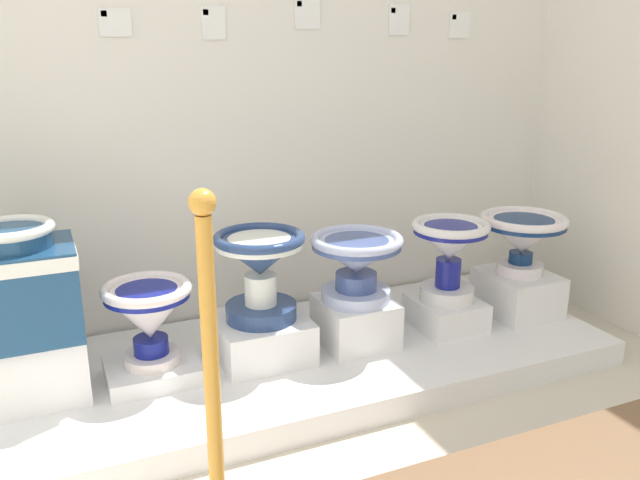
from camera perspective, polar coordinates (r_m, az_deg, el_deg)
The scene contains 19 objects.
wall_back at distance 3.13m, azimuth -5.21°, elevation 19.92°, with size 3.48×0.06×3.14m, color white.
display_platform at distance 2.92m, azimuth -0.79°, elevation -10.44°, with size 2.64×1.03×0.11m, color white.
plinth_block_squat_floral at distance 2.68m, azimuth -24.13°, elevation -10.23°, with size 0.40×0.29×0.26m, color white.
antique_toilet_squat_floral at distance 2.55m, azimuth -25.04°, elevation -3.25°, with size 0.41×0.35×0.42m.
plinth_block_slender_white at distance 2.72m, azimuth -14.45°, elevation -11.04°, with size 0.36×0.30×0.07m, color white.
antique_toilet_slender_white at distance 2.61m, azimuth -14.85°, elevation -6.11°, with size 0.35×0.35×0.33m.
plinth_block_pale_glazed at distance 2.79m, azimuth -5.13°, elevation -8.54°, with size 0.38×0.37×0.18m, color white.
antique_toilet_pale_glazed at distance 2.67m, azimuth -5.31°, elevation -1.96°, with size 0.38×0.38×0.37m.
plinth_block_broad_patterned at distance 2.91m, azimuth 3.13°, elevation -7.15°, with size 0.31×0.32×0.20m, color white.
antique_toilet_broad_patterned at distance 2.80m, azimuth 3.22°, elevation -1.60°, with size 0.40×0.40×0.30m.
plinth_block_leftmost at distance 3.14m, azimuth 10.98°, elevation -6.29°, with size 0.29×0.32×0.13m, color white.
antique_toilet_leftmost at distance 3.03m, azimuth 11.32°, elevation -0.55°, with size 0.36×0.36×0.38m.
plinth_block_central_ornate at distance 3.37m, azimuth 16.95°, elevation -4.45°, with size 0.32×0.36×0.20m, color white.
antique_toilet_central_ornate at distance 3.28m, azimuth 17.39°, elevation 0.52°, with size 0.41×0.41×0.30m.
info_placard_second at distance 2.95m, azimuth -17.59°, elevation 17.79°, with size 0.13×0.01×0.11m.
info_placard_third at distance 3.03m, azimuth -9.35°, elevation 18.35°, with size 0.11×0.01×0.14m.
info_placard_fourth at distance 3.17m, azimuth -1.14°, elevation 19.31°, with size 0.13×0.01×0.14m.
info_placard_fifth at distance 3.39m, azimuth 6.96°, elevation 18.67°, with size 0.11×0.01×0.14m.
info_placard_sixth at distance 3.59m, azimuth 12.17°, elevation 18.00°, with size 0.12×0.01×0.13m.
Camera 1 is at (0.63, -0.25, 1.39)m, focal length 36.41 mm.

